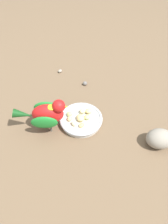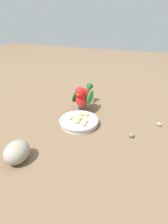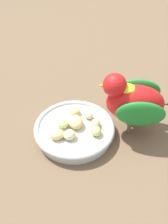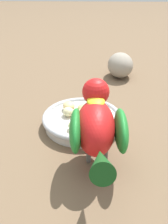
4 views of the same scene
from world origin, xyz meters
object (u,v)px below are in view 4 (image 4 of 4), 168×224
at_px(apple_piece_0, 68,112).
at_px(apple_piece_5, 83,108).
at_px(feeding_bowl, 82,120).
at_px(apple_piece_6, 69,106).
at_px(apple_piece_2, 101,114).
at_px(apple_piece_3, 85,125).
at_px(apple_piece_4, 85,113).
at_px(apple_piece_1, 74,125).
at_px(rock_large, 120,65).
at_px(parrot, 98,126).
at_px(apple_piece_7, 98,121).

bearing_deg(apple_piece_0, apple_piece_5, -56.57).
height_order(feeding_bowl, apple_piece_6, apple_piece_6).
height_order(apple_piece_2, apple_piece_3, apple_piece_3).
distance_m(apple_piece_2, apple_piece_4, 0.04).
bearing_deg(apple_piece_0, apple_piece_2, -92.34).
bearing_deg(feeding_bowl, apple_piece_5, -1.18).
relative_size(apple_piece_2, apple_piece_6, 0.79).
height_order(apple_piece_0, apple_piece_1, same).
bearing_deg(feeding_bowl, apple_piece_6, 45.06).
relative_size(apple_piece_6, rock_large, 0.31).
relative_size(apple_piece_0, apple_piece_5, 0.99).
bearing_deg(feeding_bowl, parrot, -166.17).
distance_m(apple_piece_3, rock_large, 0.36).
bearing_deg(apple_piece_5, apple_piece_4, -168.44).
height_order(apple_piece_1, apple_piece_2, apple_piece_1).
bearing_deg(apple_piece_0, apple_piece_1, -162.98).
xyz_separation_m(apple_piece_4, apple_piece_7, (-0.03, -0.03, -0.00)).
xyz_separation_m(apple_piece_6, parrot, (-0.17, -0.07, 0.05)).
distance_m(feeding_bowl, apple_piece_3, 0.05).
bearing_deg(apple_piece_2, rock_large, -13.02).
height_order(apple_piece_0, apple_piece_2, apple_piece_0).
bearing_deg(apple_piece_3, apple_piece_5, 5.96).
height_order(apple_piece_6, apple_piece_7, apple_piece_6).
bearing_deg(feeding_bowl, apple_piece_3, -169.86).
height_order(feeding_bowl, apple_piece_2, apple_piece_2).
relative_size(apple_piece_3, apple_piece_7, 1.07).
distance_m(apple_piece_1, apple_piece_6, 0.08).
relative_size(feeding_bowl, apple_piece_0, 6.86).
distance_m(apple_piece_6, apple_piece_7, 0.09).
bearing_deg(parrot, feeding_bowl, 12.28).
height_order(apple_piece_0, parrot, parrot).
distance_m(apple_piece_2, apple_piece_6, 0.08).
relative_size(apple_piece_0, apple_piece_1, 1.07).
xyz_separation_m(apple_piece_2, apple_piece_6, (0.03, 0.08, 0.00)).
distance_m(feeding_bowl, rock_large, 0.32).
bearing_deg(apple_piece_6, apple_piece_2, -111.74).
bearing_deg(apple_piece_1, apple_piece_2, -48.02).
xyz_separation_m(apple_piece_5, apple_piece_7, (-0.06, -0.03, -0.00)).
xyz_separation_m(apple_piece_1, apple_piece_7, (0.02, -0.05, -0.00)).
xyz_separation_m(apple_piece_1, apple_piece_6, (0.08, 0.02, 0.00)).
distance_m(feeding_bowl, apple_piece_0, 0.04).
relative_size(apple_piece_2, apple_piece_4, 0.63).
relative_size(apple_piece_1, apple_piece_5, 0.92).
height_order(feeding_bowl, rock_large, rock_large).
relative_size(apple_piece_1, apple_piece_6, 0.78).
bearing_deg(apple_piece_3, apple_piece_7, -55.91).
xyz_separation_m(apple_piece_1, apple_piece_5, (0.08, -0.02, -0.00)).
distance_m(apple_piece_2, rock_large, 0.30).
bearing_deg(rock_large, parrot, 169.69).
bearing_deg(apple_piece_6, parrot, -158.29).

